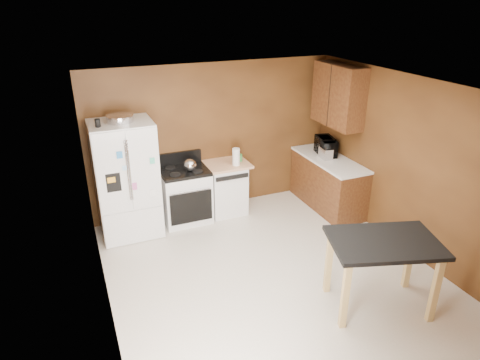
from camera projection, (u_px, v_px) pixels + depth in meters
floor at (272, 274)px, 5.79m from camera, size 4.50×4.50×0.00m
ceiling at (279, 89)px, 4.78m from camera, size 4.50×4.50×0.00m
wall_back at (214, 138)px, 7.19m from camera, size 4.20×0.00×4.20m
wall_front at (404, 301)px, 3.38m from camera, size 4.20×0.00×4.20m
wall_left at (99, 222)px, 4.54m from camera, size 0.00×4.50×4.50m
wall_right at (408, 166)px, 6.03m from camera, size 0.00×4.50×4.50m
roasting_pan at (120, 118)px, 6.09m from camera, size 0.39×0.39×0.10m
pen_cup at (98, 123)px, 5.85m from camera, size 0.08×0.08×0.11m
kettle at (190, 165)px, 6.74m from camera, size 0.20×0.20×0.20m
paper_towel at (236, 157)px, 6.99m from camera, size 0.13×0.13×0.28m
green_canister at (239, 158)px, 7.19m from camera, size 0.13×0.13×0.11m
toaster at (326, 153)px, 7.27m from camera, size 0.18×0.27×0.18m
microwave at (326, 147)px, 7.42m from camera, size 0.43×0.55×0.27m
refrigerator at (127, 180)px, 6.45m from camera, size 0.90×0.80×1.80m
gas_range at (185, 194)px, 7.00m from camera, size 0.76×0.68×1.10m
dishwasher at (226, 187)px, 7.28m from camera, size 0.78×0.63×0.89m
right_cabinets at (331, 157)px, 7.32m from camera, size 0.63×1.58×2.45m
island at (383, 251)px, 4.91m from camera, size 1.42×1.15×0.91m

